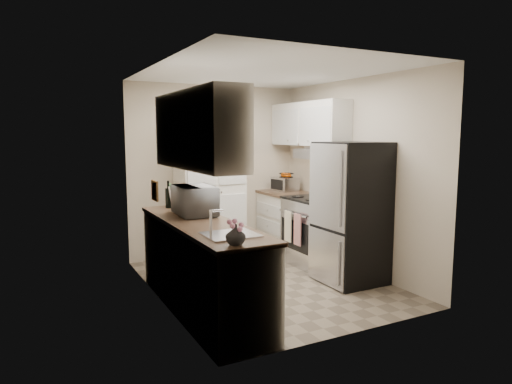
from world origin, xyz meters
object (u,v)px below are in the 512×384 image
pantry_cabinet (210,190)px  toaster_oven (285,184)px  electric_range (315,230)px  refrigerator (351,213)px  wine_bottle (168,196)px  microwave (195,200)px

pantry_cabinet → toaster_oven: size_ratio=5.48×
pantry_cabinet → electric_range: bearing=-38.2°
refrigerator → pantry_cabinet: bearing=123.5°
electric_range → wine_bottle: 2.10m
electric_range → wine_bottle: (-2.01, 0.14, 0.59)m
refrigerator → wine_bottle: bearing=154.5°
pantry_cabinet → microwave: size_ratio=3.48×
wine_bottle → refrigerator: bearing=-25.5°
refrigerator → wine_bottle: (-1.98, 0.94, 0.22)m
wine_bottle → toaster_oven: (2.07, 0.75, -0.04)m
pantry_cabinet → wine_bottle: pantry_cabinet is taller
electric_range → toaster_oven: toaster_oven is taller
pantry_cabinet → electric_range: (1.17, -0.93, -0.52)m
refrigerator → wine_bottle: 2.20m
toaster_oven → refrigerator: bearing=-100.0°
microwave → wine_bottle: size_ratio=1.93×
pantry_cabinet → toaster_oven: 1.23m
microwave → toaster_oven: size_ratio=1.57×
refrigerator → microwave: 1.90m
wine_bottle → toaster_oven: size_ratio=0.81×
refrigerator → toaster_oven: 1.71m
toaster_oven → electric_range: bearing=-100.5°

